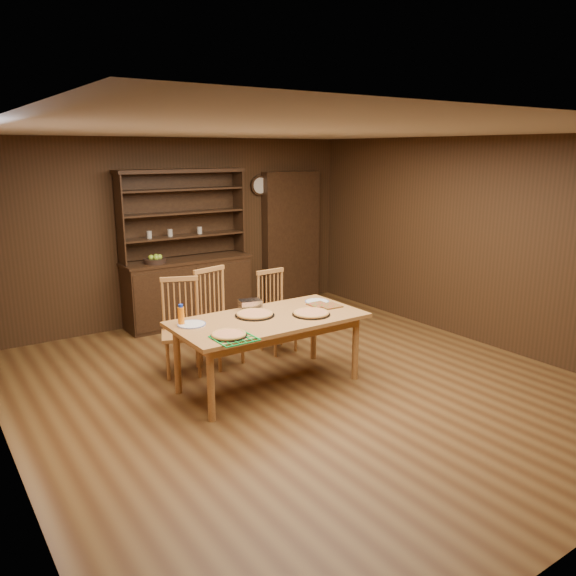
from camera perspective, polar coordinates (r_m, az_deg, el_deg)
floor at (r=6.02m, az=1.21°, el=-9.91°), size 6.00×6.00×0.00m
room_shell at (r=5.58m, az=1.29°, el=5.10°), size 6.00×6.00×6.00m
china_hutch at (r=8.12m, az=-10.17°, el=0.59°), size 1.84×0.52×2.17m
doorway at (r=9.08m, az=0.32°, el=5.12°), size 1.00×0.18×2.10m
wall_clock at (r=8.74m, az=-2.90°, el=10.36°), size 0.30×0.05×0.30m
dining_table at (r=5.80m, az=-1.97°, el=-3.76°), size 1.97×0.98×0.75m
chair_left at (r=6.33m, az=-10.78°, el=-3.49°), size 0.56×0.55×1.07m
chair_center at (r=6.53m, az=-7.31°, el=-2.56°), size 0.55×0.53×1.12m
chair_right at (r=6.92m, az=-1.35°, el=-2.06°), size 0.43×0.41×1.00m
pizza_left at (r=5.22m, az=-6.04°, el=-4.74°), size 0.34×0.34×0.04m
pizza_right at (r=5.87m, az=2.37°, el=-2.58°), size 0.40×0.40×0.04m
pizza_center at (r=5.84m, az=-3.40°, el=-2.68°), size 0.41×0.41×0.04m
cooling_rack at (r=5.16m, az=-5.47°, el=-5.08°), size 0.39×0.39×0.02m
plate_left at (r=5.61m, az=-9.76°, el=-3.66°), size 0.28×0.28×0.02m
plate_right at (r=6.35m, az=2.96°, el=-1.39°), size 0.27×0.27×0.02m
foil_dish at (r=6.11m, az=-3.87°, el=-1.65°), size 0.27×0.22×0.09m
juice_bottle at (r=5.60m, az=-10.81°, el=-2.76°), size 0.06×0.06×0.21m
pot_holder_a at (r=6.19m, az=4.27°, el=-1.82°), size 0.22×0.22×0.02m
pot_holder_b at (r=6.24m, az=3.13°, el=-1.69°), size 0.21×0.21×0.02m
fruit_bowl at (r=7.80m, az=-13.35°, el=2.79°), size 0.30×0.30×0.12m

